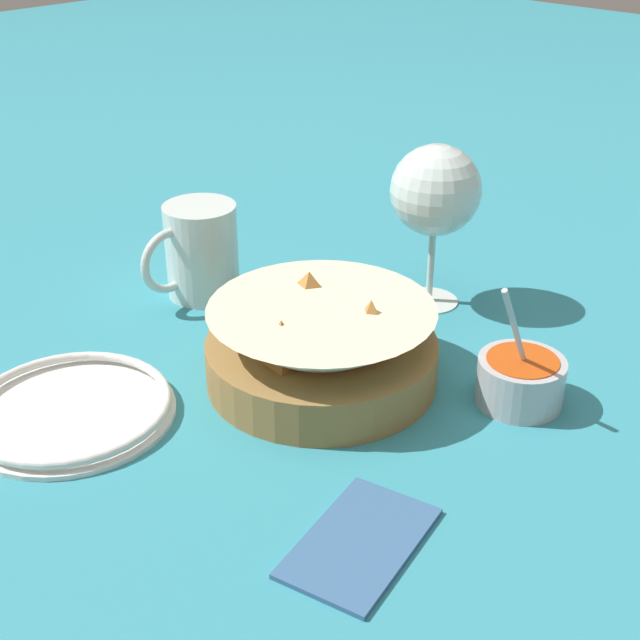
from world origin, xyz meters
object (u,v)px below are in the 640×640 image
at_px(wine_glass, 435,194).
at_px(side_plate, 70,409).
at_px(food_basket, 320,347).
at_px(beer_mug, 201,254).
at_px(sauce_cup, 520,379).

xyz_separation_m(wine_glass, side_plate, (0.38, -0.09, -0.11)).
xyz_separation_m(food_basket, side_plate, (0.19, -0.11, -0.03)).
relative_size(wine_glass, side_plate, 0.96).
height_order(food_basket, beer_mug, beer_mug).
height_order(beer_mug, side_plate, beer_mug).
bearing_deg(sauce_cup, food_basket, -58.42).
xyz_separation_m(sauce_cup, wine_glass, (-0.10, -0.17, 0.10)).
bearing_deg(side_plate, beer_mug, -156.36).
height_order(sauce_cup, beer_mug, sauce_cup).
distance_m(sauce_cup, side_plate, 0.38).
bearing_deg(food_basket, side_plate, -30.33).
distance_m(food_basket, sauce_cup, 0.17).
height_order(food_basket, side_plate, food_basket).
height_order(food_basket, sauce_cup, sauce_cup).
xyz_separation_m(food_basket, wine_glass, (-0.19, -0.02, 0.09)).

